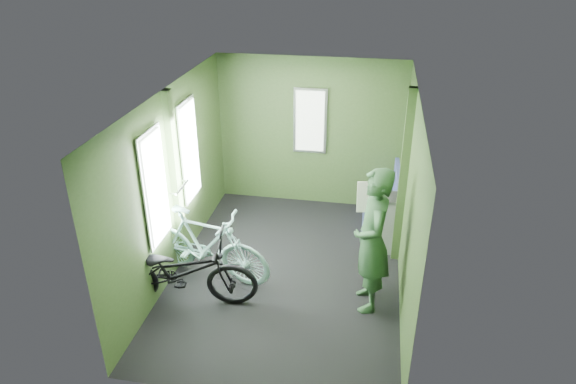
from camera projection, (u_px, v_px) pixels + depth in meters
name	position (u px, v px, depth m)	size (l,w,h in m)	color
room	(284.00, 168.00, 5.90)	(4.00, 4.02, 2.31)	black
bicycle_black	(185.00, 303.00, 5.97)	(0.60, 1.73, 0.91)	black
bicycle_mint	(209.00, 278.00, 6.40)	(0.47, 1.67, 1.00)	#92CCC8
passenger	(372.00, 241.00, 5.59)	(0.51, 0.70, 1.71)	#294C2D
waste_box	(390.00, 223.00, 6.83)	(0.23, 0.33, 0.80)	slate
bench_seat	(381.00, 208.00, 7.48)	(0.50, 0.87, 0.90)	navy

